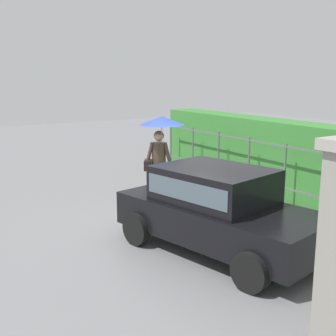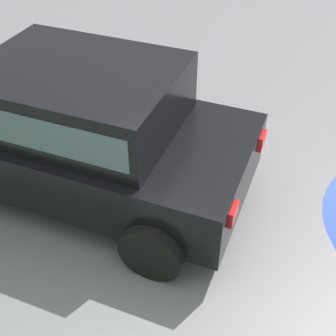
{
  "view_description": "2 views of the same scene",
  "coord_description": "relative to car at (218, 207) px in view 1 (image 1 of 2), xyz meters",
  "views": [
    {
      "loc": [
        7.23,
        -5.14,
        3.06
      ],
      "look_at": [
        -0.5,
        -0.24,
        1.12
      ],
      "focal_mm": 47.57,
      "sensor_mm": 36.0,
      "label": 1
    },
    {
      "loc": [
        -1.39,
        2.14,
        3.36
      ],
      "look_at": [
        0.19,
        -0.26,
        0.95
      ],
      "focal_mm": 47.03,
      "sensor_mm": 36.0,
      "label": 2
    }
  ],
  "objects": [
    {
      "name": "pedestrian",
      "position": [
        -3.19,
        0.79,
        0.78
      ],
      "size": [
        1.07,
        1.07,
        2.08
      ],
      "rotation": [
        0.0,
        0.0,
        -0.61
      ],
      "color": "#47283D",
      "rests_on": "ground"
    },
    {
      "name": "car",
      "position": [
        0.0,
        0.0,
        0.0
      ],
      "size": [
        3.96,
        2.45,
        1.48
      ],
      "rotation": [
        0.0,
        0.0,
        0.2
      ],
      "color": "black",
      "rests_on": "ground"
    },
    {
      "name": "ground_plane",
      "position": [
        -1.44,
        0.45,
        -0.8
      ],
      "size": [
        40.0,
        40.0,
        0.0
      ],
      "primitive_type": "plane",
      "color": "slate"
    },
    {
      "name": "fence_section",
      "position": [
        -1.26,
        2.99,
        0.02
      ],
      "size": [
        9.85,
        0.05,
        1.5
      ],
      "color": "#59605B",
      "rests_on": "ground"
    },
    {
      "name": "hedge_row",
      "position": [
        -1.26,
        3.75,
        0.15
      ],
      "size": [
        10.8,
        0.9,
        1.9
      ],
      "primitive_type": "cube",
      "color": "#387F33",
      "rests_on": "ground"
    }
  ]
}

